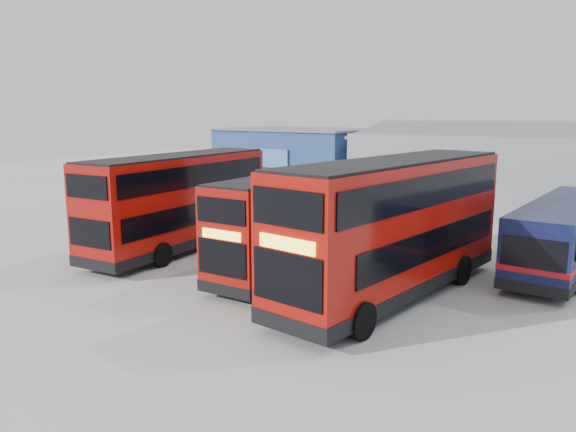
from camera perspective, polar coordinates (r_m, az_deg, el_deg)
The scene contains 7 objects.
ground_plane at distance 23.92m, azimuth 2.51°, elevation -5.14°, with size 120.00×120.00×0.00m, color #A5A5A0.
office_block at distance 45.97m, azimuth 1.14°, elevation 5.72°, with size 12.30×8.32×5.12m.
double_decker_left at distance 26.74m, azimuth -10.95°, elevation 1.29°, with size 4.02×10.92×4.52m.
double_decker_centre at distance 22.70m, azimuth 0.80°, elevation -0.79°, with size 3.13×9.67×4.02m.
double_decker_right at distance 19.92m, azimuth 10.69°, elevation -1.34°, with size 3.40×11.65×4.87m.
single_decker_blue at distance 25.79m, azimuth 26.20°, elevation -1.83°, with size 2.76×10.61×2.86m.
panel_van at distance 43.89m, azimuth -7.05°, elevation 3.64°, with size 2.59×5.22×2.20m.
Camera 1 is at (13.19, -18.87, 6.48)m, focal length 35.00 mm.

